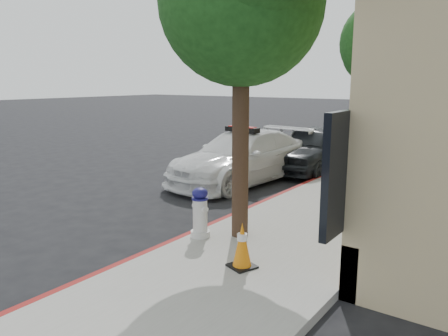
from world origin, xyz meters
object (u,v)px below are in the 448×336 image
at_px(police_car, 242,157).
at_px(traffic_cone, 242,245).
at_px(parked_car_far, 395,125).
at_px(fire_hydrant, 200,213).
at_px(parked_car_mid, 314,148).

distance_m(police_car, traffic_cone, 6.40).
height_order(police_car, traffic_cone, police_car).
bearing_deg(parked_car_far, fire_hydrant, -82.39).
relative_size(parked_car_mid, traffic_cone, 6.24).
bearing_deg(police_car, parked_car_mid, 76.20).
distance_m(police_car, parked_car_far, 12.83).
bearing_deg(police_car, fire_hydrant, -59.25).
bearing_deg(parked_car_mid, traffic_cone, -72.59).
bearing_deg(fire_hydrant, traffic_cone, -9.30).
height_order(parked_car_far, fire_hydrant, parked_car_far).
bearing_deg(parked_car_far, traffic_cone, -78.29).
relative_size(parked_car_mid, parked_car_far, 1.05).
distance_m(fire_hydrant, traffic_cone, 1.52).
height_order(police_car, parked_car_far, police_car).
relative_size(police_car, parked_car_mid, 1.21).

